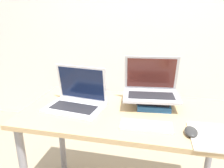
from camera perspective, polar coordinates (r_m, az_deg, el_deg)
The scene contains 8 objects.
wall_back at distance 2.49m, azimuth 8.75°, elevation 17.62°, with size 8.00×0.05×2.70m.
desk at distance 1.46m, azimuth 3.62°, elevation -10.79°, with size 1.33×0.66×0.78m.
laptop_left at distance 1.47m, azimuth -9.14°, elevation -3.95°, with size 0.39×0.30×0.27m.
book_stack at distance 1.52m, azimuth 10.68°, elevation -4.23°, with size 0.24×0.28×0.07m.
laptop_on_books at distance 1.49m, azimuth 10.15°, elevation -1.03°, with size 0.39×0.29×0.26m.
wireless_keyboard at distance 1.25m, azimuth 8.92°, elevation -10.72°, with size 0.29×0.12×0.01m.
mouse at distance 1.23m, azimuth 19.96°, elevation -11.63°, with size 0.07×0.11×0.03m.
notepad at distance 1.25m, azimuth 25.02°, elevation -12.38°, with size 0.24×0.28×0.01m.
Camera 1 is at (0.19, -0.92, 1.40)m, focal length 35.00 mm.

